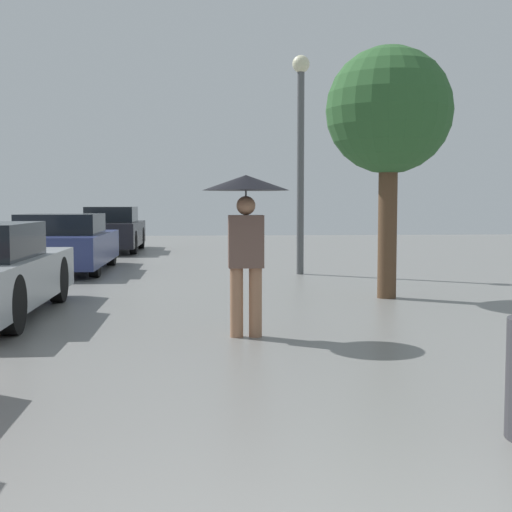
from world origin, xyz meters
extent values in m
cylinder|color=#9E7051|center=(-0.12, 5.60, 0.37)|extent=(0.14, 0.14, 0.75)
cylinder|color=#9E7051|center=(0.08, 5.60, 0.37)|extent=(0.14, 0.14, 0.75)
cube|color=brown|center=(-0.02, 5.60, 1.03)|extent=(0.37, 0.22, 0.56)
sphere|color=#9E7051|center=(-0.02, 5.60, 1.41)|extent=(0.20, 0.20, 0.20)
cylinder|color=#515456|center=(-0.02, 5.60, 1.27)|extent=(0.02, 0.02, 0.60)
cone|color=black|center=(-0.02, 5.60, 1.65)|extent=(0.92, 0.92, 0.16)
cylinder|color=black|center=(-2.56, 8.52, 0.33)|extent=(0.18, 0.66, 0.66)
cylinder|color=black|center=(-2.56, 5.92, 0.33)|extent=(0.18, 0.66, 0.66)
cube|color=navy|center=(-3.35, 13.35, 0.49)|extent=(1.83, 4.25, 0.62)
cube|color=black|center=(-3.35, 13.14, 1.01)|extent=(1.55, 1.91, 0.41)
cylinder|color=black|center=(-4.18, 14.67, 0.32)|extent=(0.18, 0.64, 0.64)
cylinder|color=black|center=(-2.53, 14.67, 0.32)|extent=(0.18, 0.64, 0.64)
cylinder|color=black|center=(-4.18, 12.03, 0.32)|extent=(0.18, 0.64, 0.64)
cylinder|color=black|center=(-2.53, 12.03, 0.32)|extent=(0.18, 0.64, 0.64)
cube|color=black|center=(-3.07, 19.66, 0.53)|extent=(1.60, 4.45, 0.70)
cube|color=black|center=(-3.07, 19.44, 1.11)|extent=(1.36, 2.00, 0.46)
cylinder|color=black|center=(-3.79, 21.04, 0.33)|extent=(0.18, 0.67, 0.67)
cylinder|color=black|center=(-2.35, 21.04, 0.33)|extent=(0.18, 0.67, 0.67)
cylinder|color=black|center=(-3.79, 18.28, 0.33)|extent=(0.18, 0.67, 0.67)
cylinder|color=black|center=(-2.35, 18.28, 0.33)|extent=(0.18, 0.67, 0.67)
cylinder|color=brown|center=(2.32, 8.58, 1.15)|extent=(0.28, 0.28, 2.30)
sphere|color=#2D5B2D|center=(2.32, 8.58, 2.82)|extent=(1.89, 1.89, 1.89)
cylinder|color=#515456|center=(1.53, 12.32, 2.05)|extent=(0.14, 0.14, 4.10)
sphere|color=beige|center=(1.53, 12.32, 4.20)|extent=(0.35, 0.35, 0.35)
camera|label=1|loc=(-0.54, -1.96, 1.43)|focal=50.00mm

